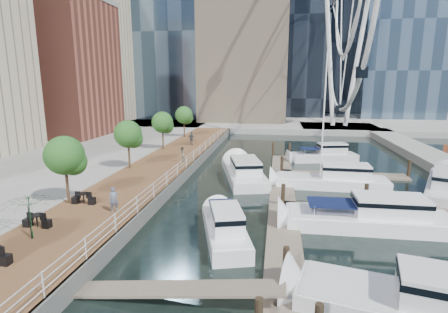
% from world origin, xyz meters
% --- Properties ---
extents(ground, '(520.00, 520.00, 0.00)m').
position_xyz_m(ground, '(0.00, 0.00, 0.00)').
color(ground, black).
rests_on(ground, ground).
extents(boardwalk, '(6.00, 60.00, 1.00)m').
position_xyz_m(boardwalk, '(-9.00, 15.00, 0.50)').
color(boardwalk, brown).
rests_on(boardwalk, ground).
extents(seawall, '(0.25, 60.00, 1.00)m').
position_xyz_m(seawall, '(-6.00, 15.00, 0.50)').
color(seawall, '#595954').
rests_on(seawall, ground).
extents(land_far, '(200.00, 114.00, 1.00)m').
position_xyz_m(land_far, '(0.00, 102.00, 0.50)').
color(land_far, gray).
rests_on(land_far, ground).
extents(pier, '(14.00, 12.00, 1.00)m').
position_xyz_m(pier, '(14.00, 52.00, 0.50)').
color(pier, gray).
rests_on(pier, ground).
extents(railing, '(0.10, 60.00, 1.05)m').
position_xyz_m(railing, '(-6.10, 15.00, 1.52)').
color(railing, white).
rests_on(railing, boardwalk).
extents(floating_docks, '(16.00, 34.00, 2.60)m').
position_xyz_m(floating_docks, '(7.97, 9.98, 0.49)').
color(floating_docks, '#6D6051').
rests_on(floating_docks, ground).
extents(midrise_condos, '(19.00, 67.00, 28.00)m').
position_xyz_m(midrise_condos, '(-33.57, 26.82, 13.42)').
color(midrise_condos, '#BCAD8E').
rests_on(midrise_condos, ground).
extents(street_trees, '(2.60, 42.60, 4.60)m').
position_xyz_m(street_trees, '(-11.40, 14.00, 4.29)').
color(street_trees, '#3F2B1C').
rests_on(street_trees, ground).
extents(cafe_tables, '(2.50, 13.70, 0.74)m').
position_xyz_m(cafe_tables, '(-10.40, -2.00, 1.37)').
color(cafe_tables, black).
rests_on(cafe_tables, ground).
extents(yacht_foreground, '(11.15, 3.06, 2.15)m').
position_xyz_m(yacht_foreground, '(8.27, 5.16, 0.00)').
color(yacht_foreground, white).
rests_on(yacht_foreground, ground).
extents(pedestrian_near, '(0.70, 0.63, 1.61)m').
position_xyz_m(pedestrian_near, '(-7.57, 2.91, 1.81)').
color(pedestrian_near, slate).
rests_on(pedestrian_near, boardwalk).
extents(pedestrian_mid, '(0.68, 0.85, 1.70)m').
position_xyz_m(pedestrian_mid, '(-7.07, 16.96, 1.85)').
color(pedestrian_mid, '#84715B').
rests_on(pedestrian_mid, boardwalk).
extents(pedestrian_far, '(1.10, 0.82, 1.73)m').
position_xyz_m(pedestrian_far, '(-8.63, 27.35, 1.87)').
color(pedestrian_far, '#373E45').
rests_on(pedestrian_far, boardwalk).
extents(moored_yachts, '(23.84, 32.93, 11.50)m').
position_xyz_m(moored_yachts, '(7.06, 12.28, 0.00)').
color(moored_yachts, white).
rests_on(moored_yachts, ground).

